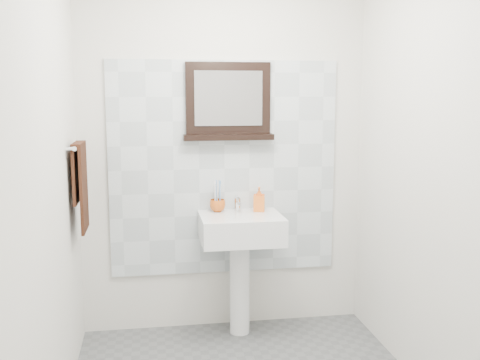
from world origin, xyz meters
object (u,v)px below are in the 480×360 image
pedestal_sink (241,241)px  framed_mirror (228,103)px  soap_dispenser (259,199)px  hand_towel (81,180)px  toothbrush_cup (218,206)px

pedestal_sink → framed_mirror: bearing=107.1°
soap_dispenser → framed_mirror: (-0.20, 0.09, 0.66)m
soap_dispenser → hand_towel: hand_towel is taller
soap_dispenser → hand_towel: size_ratio=0.31×
pedestal_sink → framed_mirror: framed_mirror is taller
toothbrush_cup → framed_mirror: 0.71m
framed_mirror → hand_towel: 1.12m
toothbrush_cup → soap_dispenser: (0.29, -0.03, 0.04)m
pedestal_sink → hand_towel: hand_towel is taller
pedestal_sink → soap_dispenser: (0.15, 0.10, 0.27)m
pedestal_sink → framed_mirror: size_ratio=1.54×
soap_dispenser → framed_mirror: bearing=170.4°
toothbrush_cup → hand_towel: 0.95m
pedestal_sink → framed_mirror: (-0.06, 0.19, 0.93)m
pedestal_sink → toothbrush_cup: 0.30m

